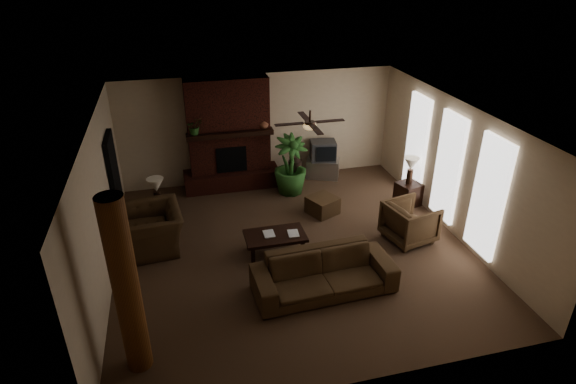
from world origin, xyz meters
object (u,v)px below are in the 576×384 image
object	(u,v)px
floor_vase	(295,170)
floor_plant	(290,177)
side_table_left	(163,216)
armchair_right	(410,220)
tv_stand	(323,168)
coffee_table	(275,237)
sofa	(324,268)
armchair_left	(152,223)
lamp_right	(411,166)
side_table_right	(408,194)
lamp_left	(156,187)
log_column	(126,288)
ottoman	(323,205)

from	to	relation	value
floor_vase	floor_plant	size ratio (longest dim) A/B	0.52
side_table_left	armchair_right	bearing A→B (deg)	-19.70
armchair_right	tv_stand	bearing A→B (deg)	0.33
floor_vase	side_table_left	size ratio (longest dim) A/B	1.40
coffee_table	floor_plant	size ratio (longest dim) A/B	0.81
armchair_right	tv_stand	size ratio (longest dim) A/B	1.10
armchair_right	coffee_table	world-z (taller)	armchair_right
sofa	armchair_left	distance (m)	3.66
side_table_left	lamp_right	distance (m)	5.75
armchair_left	side_table_right	xyz separation A→B (m)	(5.89, 0.42, -0.30)
sofa	floor_vase	bearing A→B (deg)	79.30
sofa	lamp_left	world-z (taller)	lamp_left
armchair_right	side_table_left	distance (m)	5.31
tv_stand	lamp_right	size ratio (longest dim) A/B	1.31
sofa	armchair_left	size ratio (longest dim) A/B	1.92
sofa	side_table_left	bearing A→B (deg)	130.23
log_column	side_table_left	world-z (taller)	log_column
log_column	side_table_right	xyz separation A→B (m)	(6.10, 3.57, -1.12)
log_column	ottoman	xyz separation A→B (m)	(3.99, 3.66, -1.20)
floor_plant	lamp_right	world-z (taller)	lamp_right
lamp_left	log_column	bearing A→B (deg)	-95.09
armchair_right	side_table_right	xyz separation A→B (m)	(0.70, 1.44, -0.19)
tv_stand	armchair_left	bearing A→B (deg)	-128.43
armchair_right	side_table_right	distance (m)	1.61
armchair_left	side_table_left	world-z (taller)	armchair_left
armchair_right	coffee_table	distance (m)	2.84
coffee_table	lamp_right	size ratio (longest dim) A/B	1.85
side_table_left	lamp_left	bearing A→B (deg)	-147.12
tv_stand	lamp_left	xyz separation A→B (m)	(-4.26, -1.67, 0.75)
armchair_left	ottoman	world-z (taller)	armchair_left
floor_plant	armchair_right	bearing A→B (deg)	-55.77
floor_plant	side_table_right	xyz separation A→B (m)	(2.57, -1.31, -0.14)
side_table_right	armchair_right	bearing A→B (deg)	-116.04
log_column	armchair_right	world-z (taller)	log_column
armchair_left	floor_vase	xyz separation A→B (m)	(3.53, 2.07, -0.14)
tv_stand	lamp_right	xyz separation A→B (m)	(1.50, -1.95, 0.75)
log_column	armchair_left	xyz separation A→B (m)	(0.21, 3.15, -0.83)
armchair_left	armchair_right	size ratio (longest dim) A/B	1.39
side_table_left	ottoman	bearing A→B (deg)	-4.16
log_column	armchair_right	size ratio (longest dim) A/B	2.98
lamp_right	tv_stand	bearing A→B (deg)	127.56
sofa	floor_plant	size ratio (longest dim) A/B	1.69
tv_stand	side_table_right	bearing A→B (deg)	-29.95
lamp_left	side_table_right	distance (m)	5.81
side_table_right	floor_vase	bearing A→B (deg)	145.00
ottoman	floor_vase	size ratio (longest dim) A/B	0.78
sofa	tv_stand	xyz separation A→B (m)	(1.46, 4.58, -0.24)
armchair_left	lamp_left	bearing A→B (deg)	163.81
sofa	lamp_left	distance (m)	4.07
sofa	lamp_left	size ratio (longest dim) A/B	3.85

